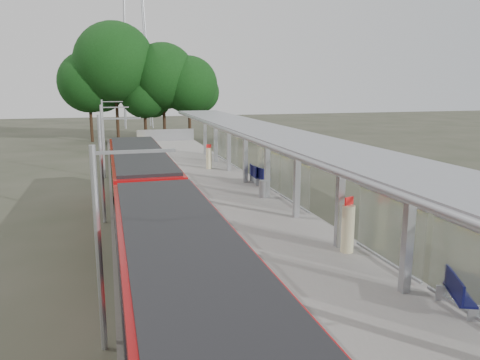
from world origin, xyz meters
name	(u,v)px	position (x,y,z in m)	size (l,w,h in m)	color
trackbed	(140,212)	(-4.50, 20.00, 0.12)	(3.00, 70.00, 0.24)	#59544C
platform	(221,200)	(0.00, 20.00, 0.50)	(6.00, 50.00, 1.00)	gray
tactile_strip	(175,194)	(-2.55, 20.00, 1.01)	(0.60, 50.00, 0.02)	yellow
end_fence	(166,135)	(0.00, 44.95, 1.60)	(6.00, 0.10, 1.20)	#9EA0A5
train	(154,221)	(-4.50, 11.57, 2.05)	(2.74, 27.60, 3.62)	black
canopy	(272,141)	(1.61, 16.19, 4.20)	(3.27, 38.00, 3.66)	#9EA0A5
pylon	(133,4)	(-1.00, 73.00, 19.00)	(8.00, 4.00, 38.00)	#9EA0A5
tree_cluster	(135,75)	(-2.44, 53.51, 7.96)	(18.67, 9.52, 14.11)	#382316
catenary_masts	(103,165)	(-6.22, 19.00, 2.91)	(2.08, 48.16, 5.40)	#9EA0A5
bench_near	(457,292)	(2.60, 4.63, 1.54)	(1.05, 1.55, 1.02)	#0E1048
bench_mid	(255,174)	(2.44, 21.49, 1.57)	(0.61, 1.62, 1.09)	#0E1048
bench_far	(259,176)	(2.52, 20.90, 1.58)	(0.72, 1.67, 1.11)	#0E1048
info_pillar_near	(348,228)	(2.03, 9.40, 1.87)	(0.45, 0.45, 2.00)	beige
info_pillar_far	(209,158)	(0.86, 27.19, 1.75)	(0.39, 0.39, 1.72)	beige
litter_bin	(263,189)	(1.77, 17.95, 1.46)	(0.45, 0.45, 0.91)	#9EA0A5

